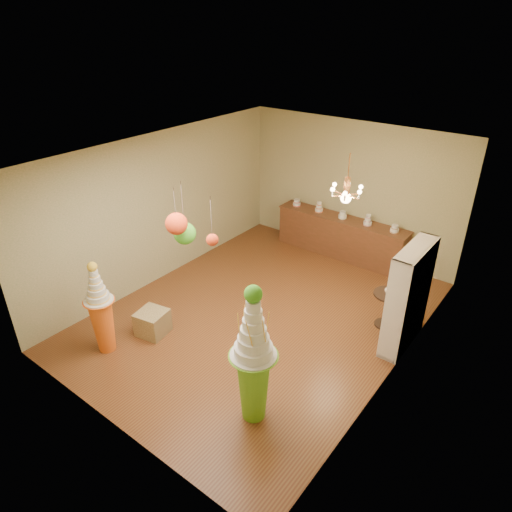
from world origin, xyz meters
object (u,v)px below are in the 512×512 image
Objects in this scene: pedestal_orange at (102,318)px; sideboard at (341,236)px; round_table at (387,305)px; pedestal_green at (253,369)px.

sideboard is at bearing 74.60° from pedestal_orange.
sideboard is 2.70m from round_table.
round_table is (1.93, -1.89, -0.05)m from sideboard.
pedestal_green is 0.69× the size of sideboard.
pedestal_green is 3.13m from round_table.
round_table is at bearing 78.93° from pedestal_green.
round_table is (3.38, 3.40, -0.20)m from pedestal_orange.
pedestal_green is at bearing 7.32° from pedestal_orange.
pedestal_green is 2.82m from pedestal_orange.
pedestal_green is 3.08× the size of round_table.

